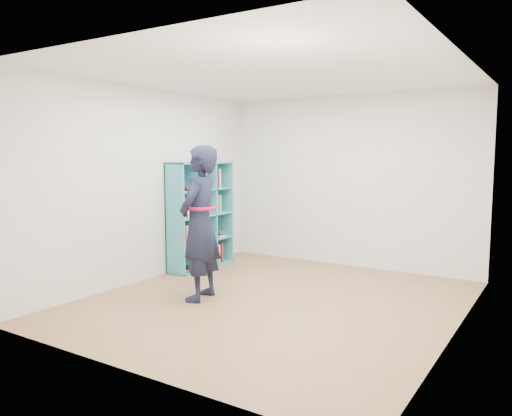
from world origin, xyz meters
The scene contains 9 objects.
floor centered at (0.00, 0.00, 0.00)m, with size 4.50×4.50×0.00m, color olive.
ceiling centered at (0.00, 0.00, 2.60)m, with size 4.50×4.50×0.00m, color white.
wall_left centered at (-2.00, 0.00, 1.30)m, with size 0.02×4.50×2.60m, color white.
wall_right centered at (2.00, 0.00, 1.30)m, with size 0.02×4.50×2.60m, color white.
wall_back centered at (0.00, 2.25, 1.30)m, with size 4.00×0.02×2.60m, color white.
wall_front centered at (0.00, -2.25, 1.30)m, with size 4.00×0.02×2.60m, color white.
bookshelf centered at (-1.84, 0.92, 0.77)m, with size 0.35×1.20×1.60m.
person centered at (-0.79, -0.38, 0.91)m, with size 0.56×0.74×1.82m.
smartphone centered at (-0.93, -0.34, 1.03)m, with size 0.03×0.09×0.14m.
Camera 1 is at (2.87, -4.92, 1.73)m, focal length 35.00 mm.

